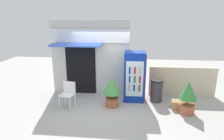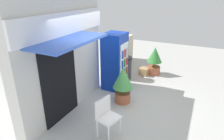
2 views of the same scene
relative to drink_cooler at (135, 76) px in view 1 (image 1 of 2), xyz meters
The scene contains 9 objects.
ground 1.64m from the drink_cooler, 145.96° to the right, with size 16.00×16.00×0.00m, color #B2B2AD.
storefront_building 1.98m from the drink_cooler, 160.93° to the left, with size 3.08×1.17×2.94m.
drink_cooler is the anchor object (origin of this frame).
plastic_chair 2.45m from the drink_cooler, 159.20° to the right, with size 0.54×0.49×0.91m.
potted_plant_near_shop 1.04m from the drink_cooler, 141.63° to the right, with size 0.59×0.59×1.08m.
potted_plant_curbside 1.93m from the drink_cooler, 27.54° to the right, with size 0.56×0.56×1.07m.
trash_bin 0.96m from the drink_cooler, ahead, with size 0.45×0.45×0.83m.
stone_boundary_wall 2.00m from the drink_cooler, 18.78° to the left, with size 2.54×0.22×1.16m, color beige.
cardboard_box 1.75m from the drink_cooler, 21.77° to the right, with size 0.35×0.33×0.27m, color tan.
Camera 1 is at (0.97, -6.03, 3.05)m, focal length 30.85 mm.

